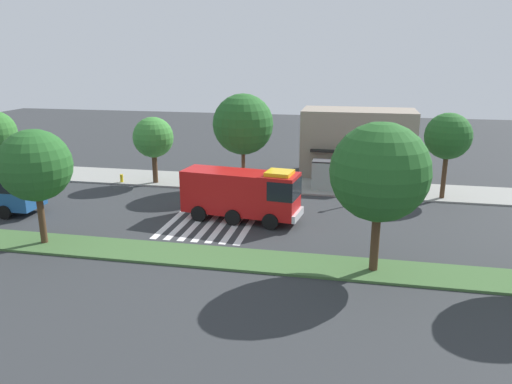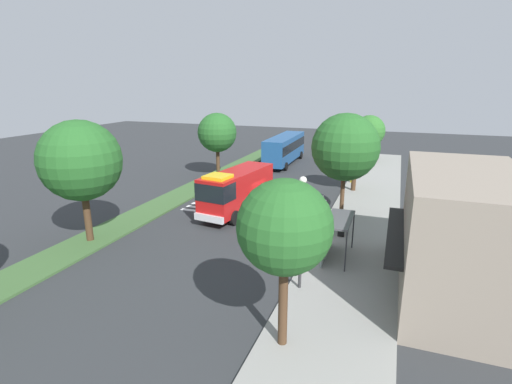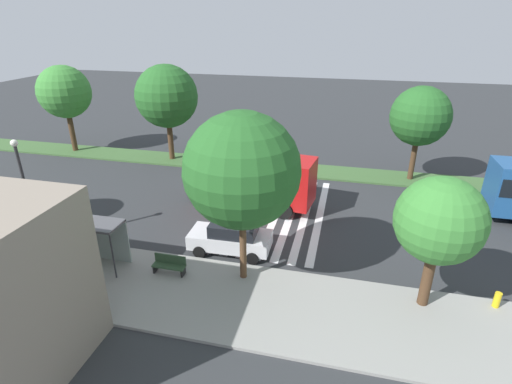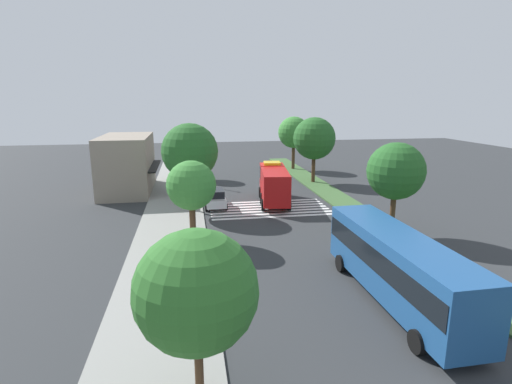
# 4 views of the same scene
# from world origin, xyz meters

# --- Properties ---
(ground_plane) EXTENTS (120.00, 120.00, 0.00)m
(ground_plane) POSITION_xyz_m (0.00, 0.00, 0.00)
(ground_plane) COLOR #2D3033
(sidewalk) EXTENTS (60.00, 5.33, 0.14)m
(sidewalk) POSITION_xyz_m (0.00, 8.88, 0.07)
(sidewalk) COLOR gray
(sidewalk) RESTS_ON ground_plane
(median_strip) EXTENTS (60.00, 3.00, 0.14)m
(median_strip) POSITION_xyz_m (0.00, -7.72, 0.07)
(median_strip) COLOR #3D6033
(median_strip) RESTS_ON ground_plane
(crosswalk) EXTENTS (5.85, 11.19, 0.01)m
(crosswalk) POSITION_xyz_m (-0.75, 0.00, 0.01)
(crosswalk) COLOR silver
(crosswalk) RESTS_ON ground_plane
(fire_truck) EXTENTS (8.50, 3.53, 3.72)m
(fire_truck) POSITION_xyz_m (1.44, -0.89, 2.02)
(fire_truck) COLOR #B71414
(fire_truck) RESTS_ON ground_plane
(parked_car_mid) EXTENTS (4.32, 2.14, 1.74)m
(parked_car_mid) POSITION_xyz_m (0.75, 5.02, 0.89)
(parked_car_mid) COLOR silver
(parked_car_mid) RESTS_ON ground_plane
(bus_stop_shelter) EXTENTS (3.50, 1.40, 2.46)m
(bus_stop_shelter) POSITION_xyz_m (7.03, 7.76, 1.89)
(bus_stop_shelter) COLOR #4C4C51
(bus_stop_shelter) RESTS_ON sidewalk
(bench_near_shelter) EXTENTS (1.60, 0.50, 0.90)m
(bench_near_shelter) POSITION_xyz_m (3.03, 7.75, 0.59)
(bench_near_shelter) COLOR #2D472D
(bench_near_shelter) RESTS_ON sidewalk
(street_lamp) EXTENTS (0.36, 0.36, 5.81)m
(street_lamp) POSITION_xyz_m (11.26, 6.82, 3.59)
(street_lamp) COLOR #2D2D30
(street_lamp) RESTS_ON sidewalk
(sidewalk_tree_west) EXTENTS (3.53, 3.53, 5.82)m
(sidewalk_tree_west) POSITION_xyz_m (-8.55, 7.22, 4.16)
(sidewalk_tree_west) COLOR #47301E
(sidewalk_tree_west) RESTS_ON sidewalk
(sidewalk_tree_center) EXTENTS (5.05, 5.05, 7.95)m
(sidewalk_tree_center) POSITION_xyz_m (-0.51, 7.22, 5.55)
(sidewalk_tree_center) COLOR #513823
(sidewalk_tree_center) RESTS_ON sidewalk
(median_tree_far_west) EXTENTS (4.25, 4.25, 6.93)m
(median_tree_far_west) POSITION_xyz_m (-9.56, -7.72, 4.93)
(median_tree_far_west) COLOR #47301E
(median_tree_far_west) RESTS_ON median_strip
(median_tree_west) EXTENTS (5.10, 5.10, 7.90)m
(median_tree_west) POSITION_xyz_m (10.03, -7.72, 5.47)
(median_tree_west) COLOR #47301E
(median_tree_west) RESTS_ON median_strip
(median_tree_center) EXTENTS (4.51, 4.51, 7.56)m
(median_tree_center) POSITION_xyz_m (19.68, -7.72, 5.41)
(median_tree_center) COLOR #47301E
(median_tree_center) RESTS_ON median_strip
(fire_hydrant) EXTENTS (0.28, 0.28, 0.70)m
(fire_hydrant) POSITION_xyz_m (-11.56, 6.72, 0.49)
(fire_hydrant) COLOR gold
(fire_hydrant) RESTS_ON sidewalk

